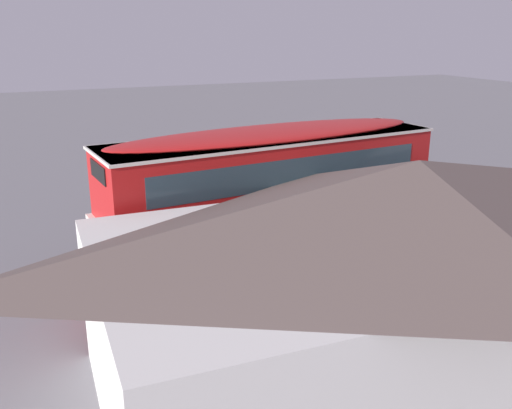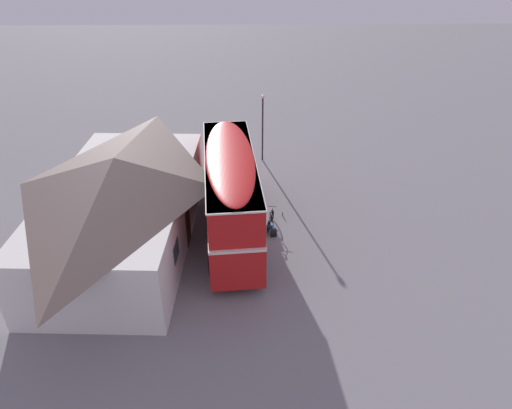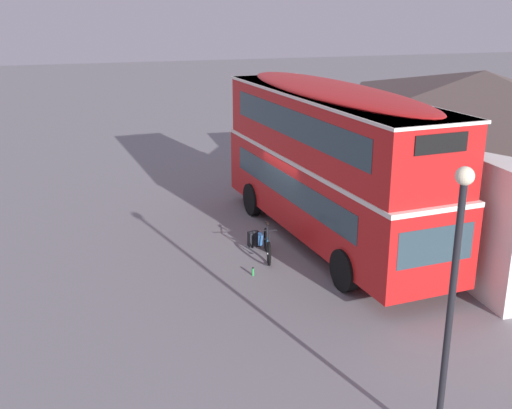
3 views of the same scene
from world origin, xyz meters
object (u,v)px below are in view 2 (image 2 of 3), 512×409
Objects in this scene: double_decker_bus at (231,192)px; water_bottle_green_metal at (283,214)px; backpack_on_ground at (273,232)px; touring_bicycle at (271,221)px; street_lamp at (263,121)px.

water_bottle_green_metal is (1.76, -2.88, -2.54)m from double_decker_bus.
double_decker_bus reaches higher than backpack_on_ground.
backpack_on_ground is at bearing -96.79° from double_decker_bus.
touring_bicycle reaches higher than water_bottle_green_metal.
touring_bicycle is at bearing -74.09° from double_decker_bus.
double_decker_bus is at bearing 105.91° from touring_bicycle.
water_bottle_green_metal is at bearing -17.32° from backpack_on_ground.
backpack_on_ground reaches higher than water_bottle_green_metal.
backpack_on_ground is 2.13× the size of water_bottle_green_metal.
backpack_on_ground is at bearing 162.68° from water_bottle_green_metal.
backpack_on_ground is (-0.27, -2.25, -2.39)m from double_decker_bus.
backpack_on_ground is 2.13m from water_bottle_green_metal.
street_lamp is (9.17, -1.93, 0.31)m from double_decker_bus.
double_decker_bus is 9.38m from street_lamp.
double_decker_bus is at bearing 121.40° from water_bottle_green_metal.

